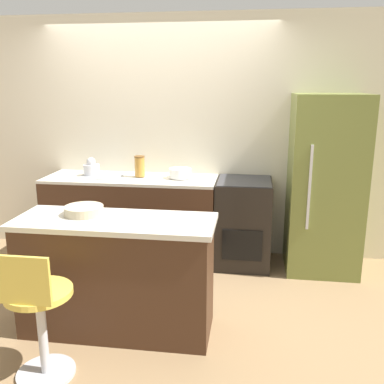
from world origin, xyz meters
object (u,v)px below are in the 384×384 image
refrigerator (325,185)px  stool_chair (38,316)px  kettle (91,168)px  mixing_bowl (180,173)px  oven_range (243,222)px

refrigerator → stool_chair: (-2.04, -2.04, -0.44)m
kettle → mixing_bowl: (0.98, 0.00, -0.03)m
oven_range → refrigerator: bearing=-1.3°
oven_range → refrigerator: (0.80, -0.02, 0.44)m
oven_range → kettle: kettle is taller
refrigerator → kettle: 2.46m
oven_range → mixing_bowl: 0.85m
refrigerator → mixing_bowl: size_ratio=7.67×
stool_chair → kettle: bearing=101.2°
stool_chair → mixing_bowl: mixing_bowl is taller
refrigerator → stool_chair: bearing=-135.0°
oven_range → refrigerator: size_ratio=0.51×
stool_chair → mixing_bowl: bearing=74.9°
mixing_bowl → stool_chair: bearing=-105.1°
oven_range → kettle: size_ratio=4.74×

